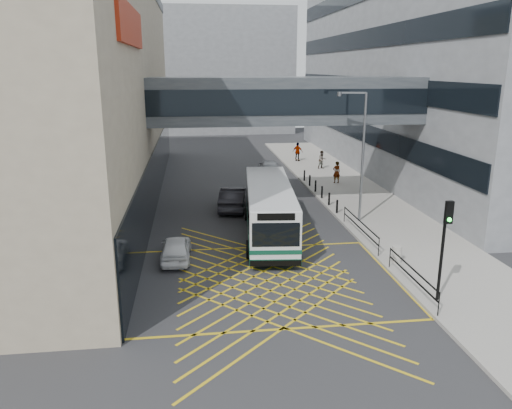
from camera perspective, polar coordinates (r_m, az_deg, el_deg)
name	(u,v)px	position (r m, az deg, el deg)	size (l,w,h in m)	color
ground	(267,281)	(23.54, 1.24, -8.70)	(120.00, 120.00, 0.00)	#333335
building_right	(484,63)	(52.79, 24.59, 14.49)	(24.09, 44.00, 20.00)	gray
building_far	(198,71)	(81.26, -6.62, 14.88)	(28.00, 16.00, 18.00)	gray
skybridge	(286,100)	(33.89, 3.40, 11.81)	(20.00, 4.10, 3.00)	#40464B
pavement	(353,195)	(39.42, 11.03, 1.12)	(6.00, 54.00, 0.16)	#A39E95
box_junction	(267,281)	(23.54, 1.24, -8.69)	(12.00, 9.00, 0.01)	gold
bus	(269,208)	(29.13, 1.51, -0.45)	(3.56, 11.22, 3.09)	silver
car_white	(176,248)	(26.08, -9.13, -4.92)	(1.65, 4.03, 1.28)	white
car_dark	(233,198)	(34.85, -2.60, 0.74)	(2.00, 5.11, 1.60)	#222127
car_silver	(269,166)	(46.64, 1.53, 4.37)	(1.85, 4.39, 1.37)	gray
traffic_light	(445,237)	(21.62, 20.79, -3.46)	(0.31, 0.51, 4.36)	black
street_lamp	(360,149)	(31.51, 11.82, 6.18)	(1.83, 0.57, 8.04)	slate
litter_bin	(397,254)	(26.06, 15.79, -5.48)	(0.49, 0.49, 0.85)	#ADA89E
kerb_railings	(381,244)	(26.35, 14.06, -4.44)	(0.05, 12.54, 1.00)	black
bollards	(319,189)	(38.53, 7.18, 1.77)	(0.14, 10.14, 0.90)	black
pedestrian_a	(337,172)	(42.65, 9.19, 3.67)	(0.73, 0.52, 1.84)	gray
pedestrian_b	(322,160)	(48.56, 7.56, 5.09)	(0.84, 0.49, 1.73)	gray
pedestrian_c	(298,152)	(52.31, 4.79, 6.01)	(1.13, 0.54, 1.92)	gray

